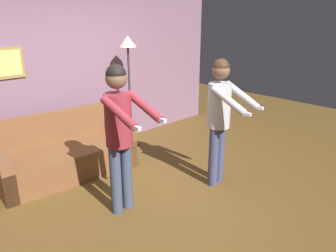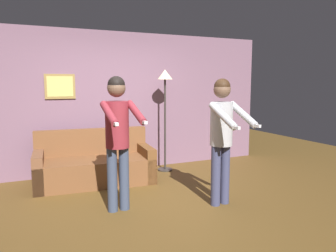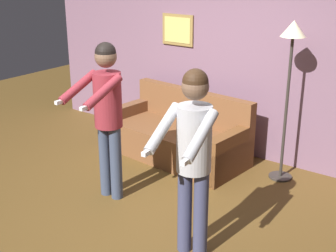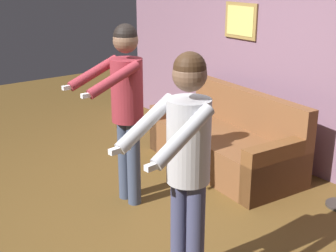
{
  "view_description": "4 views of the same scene",
  "coord_description": "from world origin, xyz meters",
  "views": [
    {
      "loc": [
        -2.43,
        -2.81,
        2.24
      ],
      "look_at": [
        0.05,
        -0.25,
        1.02
      ],
      "focal_mm": 35.0,
      "sensor_mm": 36.0,
      "label": 1
    },
    {
      "loc": [
        -1.55,
        -3.99,
        1.66
      ],
      "look_at": [
        0.24,
        -0.03,
        1.09
      ],
      "focal_mm": 35.0,
      "sensor_mm": 36.0,
      "label": 2
    },
    {
      "loc": [
        2.88,
        -3.41,
        2.56
      ],
      "look_at": [
        0.39,
        -0.02,
        1.04
      ],
      "focal_mm": 50.0,
      "sensor_mm": 36.0,
      "label": 3
    },
    {
      "loc": [
        3.13,
        -2.21,
        2.23
      ],
      "look_at": [
        0.31,
        -0.06,
        1.01
      ],
      "focal_mm": 50.0,
      "sensor_mm": 36.0,
      "label": 4
    }
  ],
  "objects": [
    {
      "name": "ground_plane",
      "position": [
        0.0,
        0.0,
        0.0
      ],
      "size": [
        12.0,
        12.0,
        0.0
      ],
      "primitive_type": "plane",
      "color": "brown"
    },
    {
      "name": "back_wall_assembly",
      "position": [
        -0.01,
        2.02,
        1.3
      ],
      "size": [
        6.4,
        0.09,
        2.6
      ],
      "color": "#79576B",
      "rests_on": "ground_plane"
    },
    {
      "name": "couch",
      "position": [
        -0.47,
        1.38,
        0.28
      ],
      "size": [
        1.97,
        1.02,
        0.87
      ],
      "color": "brown",
      "rests_on": "ground_plane"
    },
    {
      "name": "torchiere_lamp",
      "position": [
        0.92,
        1.6,
        1.52
      ],
      "size": [
        0.28,
        0.28,
        1.91
      ],
      "color": "#332D28",
      "rests_on": "ground_plane"
    },
    {
      "name": "person_standing_left",
      "position": [
        -0.44,
        0.01,
        1.07
      ],
      "size": [
        0.44,
        0.72,
        1.75
      ],
      "color": "#3B465F",
      "rests_on": "ground_plane"
    },
    {
      "name": "person_standing_right",
      "position": [
        0.89,
        -0.35,
        1.04
      ],
      "size": [
        0.48,
        0.7,
        1.72
      ],
      "color": "#3D4162",
      "rests_on": "ground_plane"
    }
  ]
}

